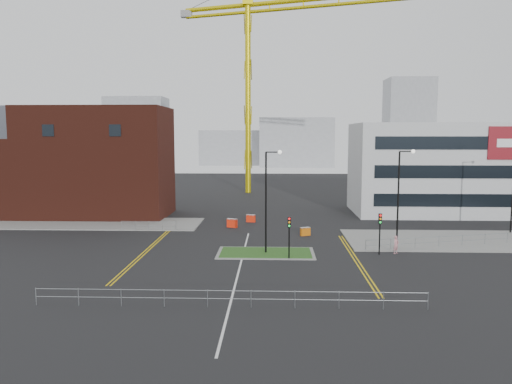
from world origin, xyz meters
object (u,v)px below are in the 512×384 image
tower_crane (280,47)px  traffic_light_island (289,230)px  pedestrian (396,245)px  streetlamp_island (268,193)px

tower_crane → traffic_light_island: 52.60m
pedestrian → traffic_light_island: bearing=154.9°
traffic_light_island → pedestrian: bearing=14.3°
tower_crane → streetlamp_island: (-1.40, -45.25, -20.23)m
streetlamp_island → pedestrian: bearing=2.1°
tower_crane → streetlamp_island: 49.59m
tower_crane → traffic_light_island: size_ratio=13.95×
traffic_light_island → streetlamp_island: bearing=131.4°
tower_crane → traffic_light_island: bearing=-89.5°
tower_crane → streetlamp_island: bearing=-91.8°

